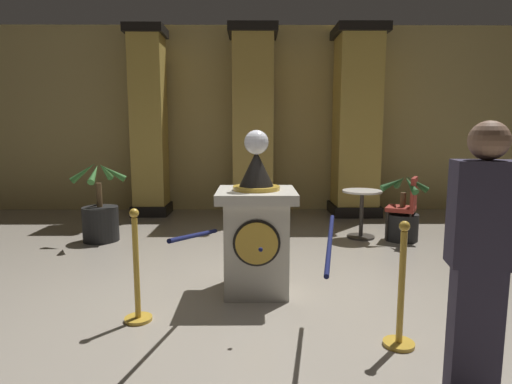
% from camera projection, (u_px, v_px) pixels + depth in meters
% --- Properties ---
extents(ground_plane, '(10.96, 10.96, 0.00)m').
position_uv_depth(ground_plane, '(253.00, 290.00, 4.46)').
color(ground_plane, '#9E9384').
extents(back_wall, '(10.96, 0.16, 3.70)m').
position_uv_depth(back_wall, '(253.00, 120.00, 8.81)').
color(back_wall, tan).
rests_on(back_wall, ground_plane).
extents(pedestal_clock, '(0.78, 0.78, 1.65)m').
position_uv_depth(pedestal_clock, '(256.00, 230.00, 4.34)').
color(pedestal_clock, beige).
rests_on(pedestal_clock, ground_plane).
extents(stanchion_near, '(0.24, 0.24, 0.99)m').
position_uv_depth(stanchion_near, '(136.00, 283.00, 3.69)').
color(stanchion_near, gold).
rests_on(stanchion_near, ground_plane).
extents(stanchion_far, '(0.24, 0.24, 0.98)m').
position_uv_depth(stanchion_far, '(400.00, 304.00, 3.26)').
color(stanchion_far, gold).
rests_on(stanchion_far, ground_plane).
extents(velvet_rope, '(1.33, 1.30, 0.22)m').
position_uv_depth(velvet_rope, '(260.00, 239.00, 3.41)').
color(velvet_rope, '#141947').
extents(column_left, '(0.72, 0.72, 3.55)m').
position_uv_depth(column_left, '(149.00, 124.00, 8.22)').
color(column_left, black).
rests_on(column_left, ground_plane).
extents(column_right, '(0.95, 0.95, 3.55)m').
position_uv_depth(column_right, '(356.00, 124.00, 8.25)').
color(column_right, black).
rests_on(column_right, ground_plane).
extents(column_centre_rear, '(0.91, 0.91, 3.55)m').
position_uv_depth(column_centre_rear, '(253.00, 124.00, 8.23)').
color(column_centre_rear, black).
rests_on(column_centre_rear, ground_plane).
extents(potted_palm_left, '(0.81, 0.81, 1.20)m').
position_uv_depth(potted_palm_left, '(100.00, 218.00, 6.39)').
color(potted_palm_left, black).
rests_on(potted_palm_left, ground_plane).
extents(potted_palm_right, '(0.73, 0.73, 1.01)m').
position_uv_depth(potted_palm_right, '(402.00, 221.00, 6.43)').
color(potted_palm_right, black).
rests_on(potted_palm_right, ground_plane).
extents(bystander_guest, '(0.39, 0.28, 1.70)m').
position_uv_depth(bystander_guest, '(479.00, 255.00, 2.55)').
color(bystander_guest, '#383347').
rests_on(bystander_guest, ground_plane).
extents(cafe_table, '(0.60, 0.60, 0.74)m').
position_uv_depth(cafe_table, '(361.00, 208.00, 6.55)').
color(cafe_table, '#332D28').
rests_on(cafe_table, ground_plane).
extents(cafe_chair_red, '(0.54, 0.54, 0.96)m').
position_uv_depth(cafe_chair_red, '(406.00, 203.00, 6.36)').
color(cafe_chair_red, black).
rests_on(cafe_chair_red, ground_plane).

